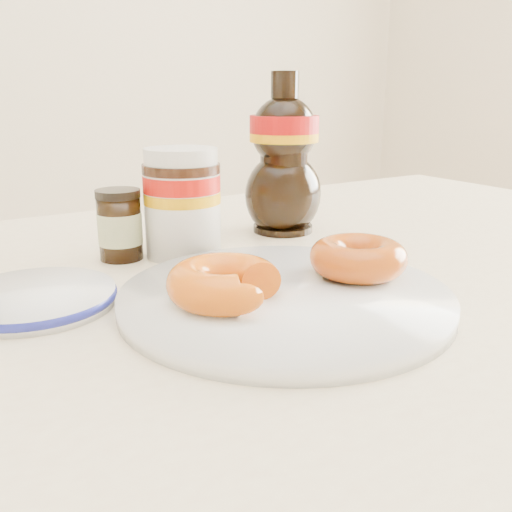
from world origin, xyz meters
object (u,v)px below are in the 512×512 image
dining_table (277,351)px  blue_rim_saucer (34,298)px  donut_whole (358,258)px  syrup_bottle (284,154)px  nutella_jar (182,198)px  dark_jar (120,225)px  donut_bitten (224,283)px  plate (285,297)px

dining_table → blue_rim_saucer: size_ratio=9.42×
donut_whole → syrup_bottle: 0.26m
syrup_bottle → nutella_jar: bearing=-168.5°
dark_jar → blue_rim_saucer: dark_jar is taller
donut_bitten → nutella_jar: size_ratio=0.78×
plate → syrup_bottle: syrup_bottle is taller
nutella_jar → donut_bitten: bearing=-105.3°
plate → syrup_bottle: bearing=55.7°
nutella_jar → blue_rim_saucer: size_ratio=0.85×
plate → donut_bitten: 0.07m
dark_jar → donut_bitten: bearing=-86.1°
blue_rim_saucer → nutella_jar: bearing=23.2°
donut_whole → dark_jar: bearing=126.1°
nutella_jar → dining_table: bearing=-72.0°
syrup_bottle → donut_bitten: bearing=-133.7°
dining_table → donut_bitten: 0.16m
plate → donut_whole: (0.09, 0.00, 0.02)m
blue_rim_saucer → dark_jar: bearing=41.2°
plate → nutella_jar: bearing=92.0°
dining_table → donut_bitten: donut_bitten is taller
blue_rim_saucer → plate: bearing=-31.6°
plate → nutella_jar: nutella_jar is taller
donut_whole → donut_bitten: bearing=178.8°
syrup_bottle → dark_jar: (-0.24, -0.01, -0.07)m
plate → donut_whole: bearing=0.2°
plate → dark_jar: size_ratio=3.71×
nutella_jar → blue_rim_saucer: bearing=-156.8°
donut_whole → blue_rim_saucer: bearing=157.0°
plate → blue_rim_saucer: same height
plate → blue_rim_saucer: 0.23m
dining_table → blue_rim_saucer: bearing=166.8°
nutella_jar → syrup_bottle: syrup_bottle is taller
donut_bitten → donut_whole: (0.15, -0.00, -0.00)m
dining_table → donut_whole: donut_whole is taller
syrup_bottle → dark_jar: 0.25m
donut_bitten → syrup_bottle: syrup_bottle is taller
donut_whole → nutella_jar: nutella_jar is taller
donut_whole → nutella_jar: size_ratio=0.76×
nutella_jar → dark_jar: (-0.07, 0.02, -0.03)m
plate → nutella_jar: size_ratio=2.39×
plate → donut_whole: size_ratio=3.17×
dining_table → syrup_bottle: size_ratio=6.55×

